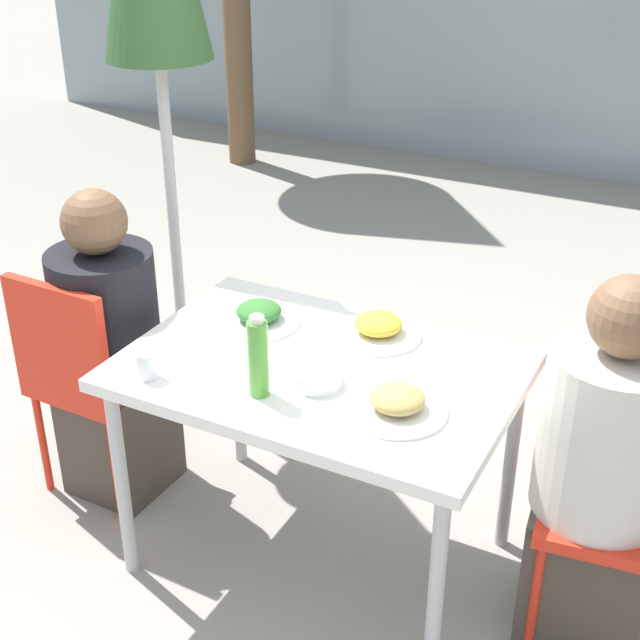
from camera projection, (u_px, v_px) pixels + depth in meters
ground_plane at (320, 555)px, 3.00m from camera, size 24.00×24.00×0.00m
dining_table at (320, 384)px, 2.69m from camera, size 1.16×0.80×0.75m
chair_left at (85, 369)px, 3.07m from camera, size 0.41×0.41×0.88m
person_left at (111, 357)px, 3.10m from camera, size 0.36×0.36×1.15m
chair_right at (620, 476)px, 2.55m from camera, size 0.44×0.44×0.88m
person_right at (601, 481)px, 2.49m from camera, size 0.38×0.38×1.17m
plate_0 at (259, 315)px, 2.88m from camera, size 0.27×0.27×0.07m
plate_1 at (397, 404)px, 2.41m from camera, size 0.27×0.27×0.07m
plate_2 at (378, 328)px, 2.80m from camera, size 0.27×0.27×0.07m
bottle at (258, 357)px, 2.45m from camera, size 0.06×0.06×0.25m
drinking_cup at (147, 365)px, 2.57m from camera, size 0.06×0.06×0.08m
salad_bowl at (317, 378)px, 2.54m from camera, size 0.15×0.15×0.05m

